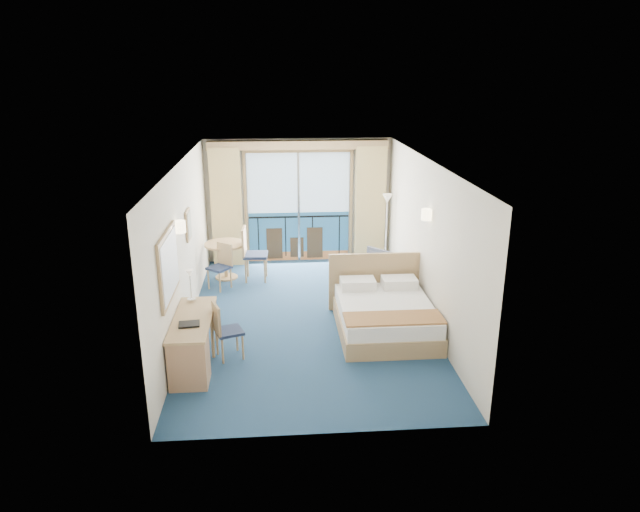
{
  "coord_description": "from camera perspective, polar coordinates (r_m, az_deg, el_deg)",
  "views": [
    {
      "loc": [
        -0.5,
        -8.96,
        4.09
      ],
      "look_at": [
        0.23,
        0.2,
        1.07
      ],
      "focal_mm": 32.0,
      "sensor_mm": 36.0,
      "label": 1
    }
  ],
  "objects": [
    {
      "name": "sconce_left",
      "position": [
        8.77,
        -13.86,
        2.86
      ],
      "size": [
        0.18,
        0.18,
        0.18
      ],
      "primitive_type": "cylinder",
      "color": "#FFEAB2",
      "rests_on": "room_walls"
    },
    {
      "name": "round_table",
      "position": [
        11.72,
        -9.45,
        0.43
      ],
      "size": [
        0.83,
        0.83,
        0.74
      ],
      "color": "tan",
      "rests_on": "ground"
    },
    {
      "name": "floor_lamp",
      "position": [
        12.07,
        6.7,
        4.34
      ],
      "size": [
        0.22,
        0.22,
        1.62
      ],
      "color": "silver",
      "rests_on": "ground"
    },
    {
      "name": "mirror",
      "position": [
        8.02,
        -14.89,
        -0.92
      ],
      "size": [
        0.05,
        1.25,
        0.95
      ],
      "color": "tan",
      "rests_on": "room_walls"
    },
    {
      "name": "folder",
      "position": [
        8.1,
        -12.96,
        -6.66
      ],
      "size": [
        0.31,
        0.24,
        0.03
      ],
      "primitive_type": "cube",
      "rotation": [
        0.0,
        0.0,
        0.11
      ],
      "color": "black",
      "rests_on": "desk"
    },
    {
      "name": "wall_print",
      "position": [
        9.84,
        -13.01,
        3.06
      ],
      "size": [
        0.04,
        0.42,
        0.52
      ],
      "color": "tan",
      "rests_on": "room_walls"
    },
    {
      "name": "desk_chair",
      "position": [
        8.51,
        -9.6,
        -7.07
      ],
      "size": [
        0.49,
        0.48,
        0.88
      ],
      "rotation": [
        0.0,
        0.0,
        1.92
      ],
      "color": "#1E2946",
      "rests_on": "ground"
    },
    {
      "name": "phone",
      "position": [
        10.44,
        8.38,
        -1.34
      ],
      "size": [
        0.18,
        0.15,
        0.07
      ],
      "primitive_type": "cube",
      "rotation": [
        0.0,
        0.0,
        -0.11
      ],
      "color": "beige",
      "rests_on": "nightstand"
    },
    {
      "name": "table_chair_b",
      "position": [
        11.24,
        -9.8,
        -0.72
      ],
      "size": [
        0.54,
        0.54,
        0.88
      ],
      "rotation": [
        0.0,
        0.0,
        -0.68
      ],
      "color": "#1E2946",
      "rests_on": "ground"
    },
    {
      "name": "curtain_left",
      "position": [
        12.4,
        -9.32,
        4.83
      ],
      "size": [
        0.65,
        0.22,
        2.55
      ],
      "primitive_type": "cube",
      "color": "tan",
      "rests_on": "room_walls"
    },
    {
      "name": "sconce_right",
      "position": [
        9.41,
        10.64,
        4.1
      ],
      "size": [
        0.18,
        0.18,
        0.18
      ],
      "primitive_type": "cylinder",
      "color": "#FFEAB2",
      "rests_on": "room_walls"
    },
    {
      "name": "bed",
      "position": [
        9.39,
        6.46,
        -5.79
      ],
      "size": [
        1.65,
        1.96,
        1.04
      ],
      "color": "tan",
      "rests_on": "ground"
    },
    {
      "name": "pelmet",
      "position": [
        12.16,
        -2.19,
        11.05
      ],
      "size": [
        3.8,
        0.25,
        0.18
      ],
      "primitive_type": "cube",
      "color": "tan",
      "rests_on": "room_walls"
    },
    {
      "name": "armchair",
      "position": [
        11.21,
        5.01,
        -1.34
      ],
      "size": [
        1.08,
        1.08,
        0.71
      ],
      "primitive_type": "imported",
      "rotation": [
        0.0,
        0.0,
        3.85
      ],
      "color": "#484D57",
      "rests_on": "ground"
    },
    {
      "name": "curtain_right",
      "position": [
        12.52,
        5.02,
        5.13
      ],
      "size": [
        0.65,
        0.22,
        2.55
      ],
      "primitive_type": "cube",
      "color": "tan",
      "rests_on": "room_walls"
    },
    {
      "name": "floor",
      "position": [
        9.86,
        -1.24,
        -6.32
      ],
      "size": [
        6.5,
        6.5,
        0.0
      ],
      "primitive_type": "plane",
      "color": "navy",
      "rests_on": "ground"
    },
    {
      "name": "balcony_door",
      "position": [
        12.54,
        -2.17,
        4.59
      ],
      "size": [
        2.36,
        0.03,
        2.52
      ],
      "color": "navy",
      "rests_on": "room_walls"
    },
    {
      "name": "nightstand",
      "position": [
        10.53,
        8.13,
        -3.11
      ],
      "size": [
        0.46,
        0.44,
        0.6
      ],
      "primitive_type": "cube",
      "color": "#A97B59",
      "rests_on": "ground"
    },
    {
      "name": "desk",
      "position": [
        8.09,
        -12.89,
        -9.39
      ],
      "size": [
        0.54,
        1.57,
        0.74
      ],
      "color": "tan",
      "rests_on": "ground"
    },
    {
      "name": "desk_lamp",
      "position": [
        8.77,
        -12.88,
        -2.25
      ],
      "size": [
        0.13,
        0.13,
        0.48
      ],
      "color": "silver",
      "rests_on": "desk"
    },
    {
      "name": "table_chair_a",
      "position": [
        11.53,
        -6.94,
        0.53
      ],
      "size": [
        0.51,
        0.5,
        1.1
      ],
      "rotation": [
        0.0,
        0.0,
        1.52
      ],
      "color": "#1E2946",
      "rests_on": "ground"
    },
    {
      "name": "room_walls",
      "position": [
        9.27,
        -1.32,
        3.73
      ],
      "size": [
        4.04,
        6.54,
        2.72
      ],
      "color": "silver",
      "rests_on": "ground"
    }
  ]
}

